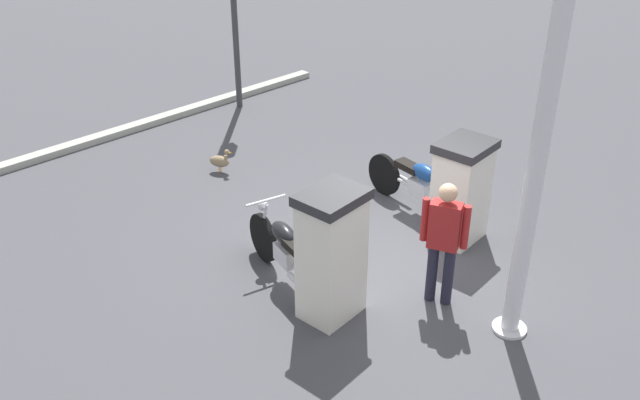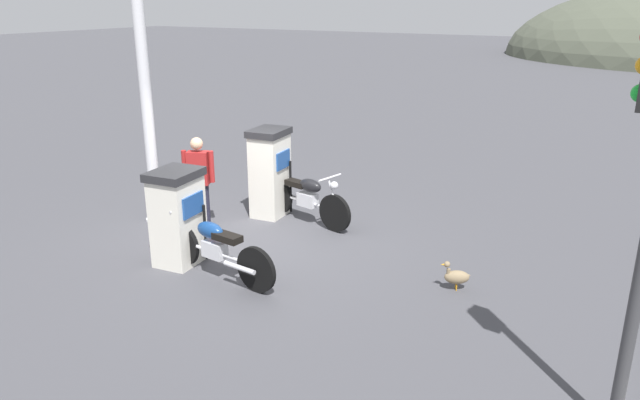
{
  "view_description": "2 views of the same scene",
  "coord_description": "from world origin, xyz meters",
  "px_view_note": "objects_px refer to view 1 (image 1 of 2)",
  "views": [
    {
      "loc": [
        -5.1,
        5.93,
        5.24
      ],
      "look_at": [
        0.97,
        0.18,
        0.62
      ],
      "focal_mm": 39.06,
      "sensor_mm": 36.0,
      "label": 1
    },
    {
      "loc": [
        5.73,
        -7.58,
        3.88
      ],
      "look_at": [
        1.44,
        -0.03,
        0.96
      ],
      "focal_mm": 33.76,
      "sensor_mm": 36.0,
      "label": 2
    }
  ],
  "objects_px": {
    "attendant_person": "(444,237)",
    "fuel_pump_near": "(461,190)",
    "motorcycle_near_pump": "(420,185)",
    "motorcycle_far_pump": "(287,254)",
    "canopy_support_pole": "(535,172)",
    "wandering_duck": "(220,161)",
    "fuel_pump_far": "(331,254)"
  },
  "relations": [
    {
      "from": "fuel_pump_far",
      "to": "attendant_person",
      "type": "distance_m",
      "value": 1.34
    },
    {
      "from": "fuel_pump_near",
      "to": "attendant_person",
      "type": "xyz_separation_m",
      "value": [
        -0.74,
        1.36,
        0.18
      ]
    },
    {
      "from": "fuel_pump_near",
      "to": "canopy_support_pole",
      "type": "relative_size",
      "value": 0.35
    },
    {
      "from": "canopy_support_pole",
      "to": "fuel_pump_near",
      "type": "bearing_deg",
      "value": -35.77
    },
    {
      "from": "fuel_pump_near",
      "to": "wandering_duck",
      "type": "xyz_separation_m",
      "value": [
        3.98,
        1.19,
        -0.54
      ]
    },
    {
      "from": "canopy_support_pole",
      "to": "attendant_person",
      "type": "bearing_deg",
      "value": 10.15
    },
    {
      "from": "motorcycle_far_pump",
      "to": "attendant_person",
      "type": "relative_size",
      "value": 1.26
    },
    {
      "from": "fuel_pump_near",
      "to": "fuel_pump_far",
      "type": "relative_size",
      "value": 0.9
    },
    {
      "from": "motorcycle_near_pump",
      "to": "attendant_person",
      "type": "height_order",
      "value": "attendant_person"
    },
    {
      "from": "motorcycle_far_pump",
      "to": "canopy_support_pole",
      "type": "relative_size",
      "value": 0.48
    },
    {
      "from": "attendant_person",
      "to": "fuel_pump_near",
      "type": "bearing_deg",
      "value": -61.47
    },
    {
      "from": "fuel_pump_near",
      "to": "attendant_person",
      "type": "distance_m",
      "value": 1.56
    },
    {
      "from": "fuel_pump_far",
      "to": "canopy_support_pole",
      "type": "xyz_separation_m",
      "value": [
        -1.66,
        -1.28,
        1.22
      ]
    },
    {
      "from": "motorcycle_near_pump",
      "to": "canopy_support_pole",
      "type": "relative_size",
      "value": 0.51
    },
    {
      "from": "motorcycle_far_pump",
      "to": "fuel_pump_near",
      "type": "bearing_deg",
      "value": -107.65
    },
    {
      "from": "motorcycle_near_pump",
      "to": "attendant_person",
      "type": "distance_m",
      "value": 2.21
    },
    {
      "from": "fuel_pump_far",
      "to": "attendant_person",
      "type": "xyz_separation_m",
      "value": [
        -0.74,
        -1.12,
        0.09
      ]
    },
    {
      "from": "motorcycle_far_pump",
      "to": "fuel_pump_far",
      "type": "bearing_deg",
      "value": 179.59
    },
    {
      "from": "fuel_pump_far",
      "to": "attendant_person",
      "type": "relative_size",
      "value": 1.01
    },
    {
      "from": "fuel_pump_near",
      "to": "motorcycle_far_pump",
      "type": "xyz_separation_m",
      "value": [
        0.79,
        2.47,
        -0.29
      ]
    },
    {
      "from": "wandering_duck",
      "to": "fuel_pump_near",
      "type": "bearing_deg",
      "value": -163.33
    },
    {
      "from": "motorcycle_far_pump",
      "to": "attendant_person",
      "type": "bearing_deg",
      "value": -143.98
    },
    {
      "from": "fuel_pump_far",
      "to": "motorcycle_near_pump",
      "type": "relative_size",
      "value": 0.76
    },
    {
      "from": "fuel_pump_near",
      "to": "canopy_support_pole",
      "type": "height_order",
      "value": "canopy_support_pole"
    },
    {
      "from": "motorcycle_far_pump",
      "to": "wandering_duck",
      "type": "height_order",
      "value": "motorcycle_far_pump"
    },
    {
      "from": "wandering_duck",
      "to": "canopy_support_pole",
      "type": "xyz_separation_m",
      "value": [
        -5.64,
        0.01,
        1.84
      ]
    },
    {
      "from": "canopy_support_pole",
      "to": "wandering_duck",
      "type": "bearing_deg",
      "value": -0.08
    },
    {
      "from": "motorcycle_near_pump",
      "to": "motorcycle_far_pump",
      "type": "bearing_deg",
      "value": 90.55
    },
    {
      "from": "motorcycle_near_pump",
      "to": "wandering_duck",
      "type": "height_order",
      "value": "motorcycle_near_pump"
    },
    {
      "from": "wandering_duck",
      "to": "motorcycle_far_pump",
      "type": "bearing_deg",
      "value": 158.07
    },
    {
      "from": "fuel_pump_near",
      "to": "fuel_pump_far",
      "type": "height_order",
      "value": "fuel_pump_far"
    },
    {
      "from": "fuel_pump_near",
      "to": "motorcycle_near_pump",
      "type": "relative_size",
      "value": 0.68
    }
  ]
}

